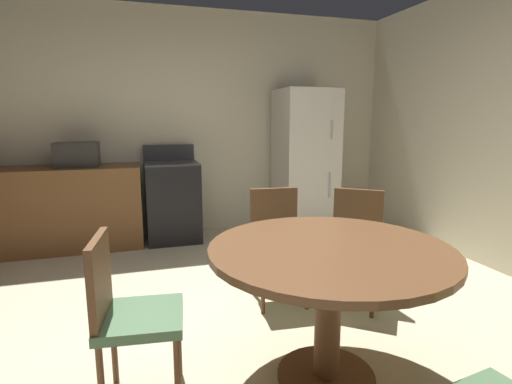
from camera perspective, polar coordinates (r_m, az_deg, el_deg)
ground_plane at (r=2.68m, az=-1.89°, el=-21.35°), size 14.00×14.00×0.00m
wall_back at (r=5.08m, az=-10.33°, el=9.61°), size 5.55×0.12×2.70m
kitchen_counter at (r=4.84m, az=-27.49°, el=-2.21°), size 1.93×0.60×0.90m
oven_range at (r=4.76m, az=-11.82°, el=-1.20°), size 0.60×0.60×1.10m
refrigerator at (r=5.05m, az=7.00°, el=4.35°), size 0.68×0.68×1.76m
microwave at (r=4.70m, az=-24.15°, el=4.90°), size 0.44×0.32×0.26m
dining_table at (r=2.18m, az=10.43°, el=-11.43°), size 1.27×1.27×0.76m
chair_west at (r=2.12m, az=-17.99°, el=-15.63°), size 0.44×0.44×0.87m
chair_north at (r=3.14m, az=3.07°, el=-6.45°), size 0.43×0.43×0.87m
chair_northeast at (r=3.18m, az=13.95°, el=-6.52°), size 0.56×0.56×0.87m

